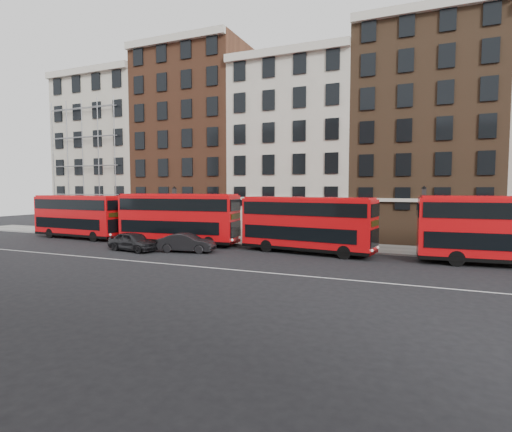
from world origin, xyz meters
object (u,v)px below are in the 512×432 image
at_px(bus_a, 78,215).
at_px(bus_c, 307,223).
at_px(car_rear, 133,241).
at_px(bus_b, 178,218).
at_px(bus_d, 507,229).
at_px(car_front, 187,243).

bearing_deg(bus_a, bus_c, 3.69).
height_order(bus_c, car_rear, bus_c).
distance_m(bus_b, car_rear, 5.07).
distance_m(bus_d, car_rear, 28.07).
bearing_deg(bus_c, car_front, -152.81).
relative_size(bus_a, bus_d, 0.95).
distance_m(bus_b, car_front, 4.80).
xyz_separation_m(car_rear, car_front, (4.48, 1.24, -0.03)).
height_order(bus_a, bus_b, bus_b).
height_order(bus_a, car_rear, bus_a).
distance_m(bus_a, car_rear, 11.91).
bearing_deg(car_front, bus_c, -81.44).
distance_m(bus_b, bus_c, 12.26).
bearing_deg(bus_b, car_rear, -112.75).
distance_m(bus_a, bus_c, 24.63).
xyz_separation_m(bus_d, car_rear, (-27.64, -4.53, -1.75)).
height_order(bus_b, bus_d, same).
relative_size(bus_b, car_rear, 2.44).
xyz_separation_m(bus_b, bus_d, (26.17, 0.00, -0.00)).
distance_m(bus_c, bus_d, 13.91).
relative_size(bus_c, car_rear, 2.36).
distance_m(bus_a, bus_d, 38.54).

